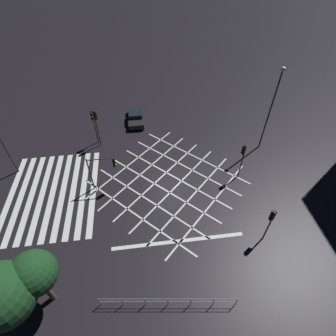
{
  "coord_description": "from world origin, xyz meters",
  "views": [
    {
      "loc": [
        16.24,
        -2.1,
        18.09
      ],
      "look_at": [
        0.0,
        0.0,
        1.87
      ],
      "focal_mm": 28.0,
      "sensor_mm": 36.0,
      "label": 1
    }
  ],
  "objects": [
    {
      "name": "traffic_light_sw_main",
      "position": [
        -6.75,
        -6.76,
        2.82
      ],
      "size": [
        0.39,
        0.36,
        3.94
      ],
      "color": "#2D2D30",
      "rests_on": "ground_plane"
    },
    {
      "name": "waiting_car",
      "position": [
        -10.32,
        -2.54,
        0.57
      ],
      "size": [
        4.11,
        1.74,
        1.22
      ],
      "color": "black",
      "rests_on": "ground_plane"
    },
    {
      "name": "street_tree_near",
      "position": [
        10.09,
        -10.13,
        3.6
      ],
      "size": [
        3.59,
        3.59,
        5.41
      ],
      "color": "brown",
      "rests_on": "ground_plane"
    },
    {
      "name": "traffic_light_ne_main",
      "position": [
        6.64,
        6.5,
        2.41
      ],
      "size": [
        0.39,
        0.36,
        3.36
      ],
      "rotation": [
        0.0,
        0.0,
        3.14
      ],
      "color": "#2D2D30",
      "rests_on": "ground_plane"
    },
    {
      "name": "traffic_light_median_north",
      "position": [
        0.08,
        6.61,
        2.74
      ],
      "size": [
        0.36,
        0.39,
        3.83
      ],
      "rotation": [
        0.0,
        0.0,
        -1.57
      ],
      "color": "#2D2D30",
      "rests_on": "ground_plane"
    },
    {
      "name": "street_lamp_west",
      "position": [
        -3.86,
        10.29,
        5.42
      ],
      "size": [
        0.4,
        0.4,
        8.72
      ],
      "color": "#2D2D30",
      "rests_on": "ground_plane"
    },
    {
      "name": "pedestrian_railing",
      "position": [
        10.53,
        -1.36,
        0.67
      ],
      "size": [
        1.16,
        8.6,
        1.05
      ],
      "rotation": [
        0.0,
        0.0,
        1.44
      ],
      "color": "gray",
      "rests_on": "ground_plane"
    },
    {
      "name": "traffic_light_median_south",
      "position": [
        -0.14,
        -5.45,
        2.65
      ],
      "size": [
        0.36,
        2.43,
        3.61
      ],
      "rotation": [
        0.0,
        0.0,
        1.57
      ],
      "color": "#2D2D30",
      "rests_on": "ground_plane"
    },
    {
      "name": "road_markings",
      "position": [
        0.27,
        -6.85,
        0.0
      ],
      "size": [
        15.24,
        21.91,
        0.01
      ],
      "color": "silver",
      "rests_on": "ground_plane"
    },
    {
      "name": "traffic_light_sw_cross",
      "position": [
        -6.34,
        -6.39,
        3.03
      ],
      "size": [
        0.36,
        0.39,
        4.24
      ],
      "rotation": [
        0.0,
        0.0,
        1.57
      ],
      "color": "#2D2D30",
      "rests_on": "ground_plane"
    },
    {
      "name": "street_tree_far",
      "position": [
        9.14,
        -8.72,
        3.69
      ],
      "size": [
        2.65,
        2.65,
        5.06
      ],
      "color": "brown",
      "rests_on": "ground_plane"
    },
    {
      "name": "ground_plane",
      "position": [
        0.0,
        0.0,
        0.0
      ],
      "size": [
        200.0,
        200.0,
        0.0
      ],
      "primitive_type": "plane",
      "color": "black"
    }
  ]
}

